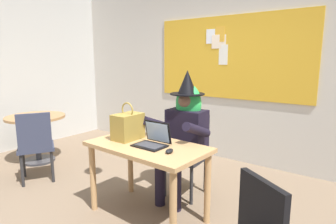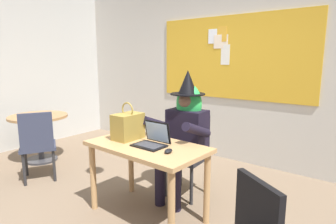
{
  "view_description": "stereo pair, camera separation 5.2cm",
  "coord_description": "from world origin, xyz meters",
  "px_view_note": "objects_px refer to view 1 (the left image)",
  "views": [
    {
      "loc": [
        1.83,
        -1.83,
        1.53
      ],
      "look_at": [
        0.13,
        0.43,
        1.0
      ],
      "focal_mm": 30.52,
      "sensor_mm": 36.0,
      "label": 1
    },
    {
      "loc": [
        1.88,
        -1.8,
        1.53
      ],
      "look_at": [
        0.13,
        0.43,
        1.0
      ],
      "focal_mm": 30.52,
      "sensor_mm": 36.0,
      "label": 2
    }
  ],
  "objects_px": {
    "laptop": "(153,140)",
    "computer_mouse": "(169,151)",
    "chair_at_desk": "(189,149)",
    "side_table_round": "(36,128)",
    "person_costumed": "(184,128)",
    "handbag": "(128,126)",
    "desk_main": "(147,156)",
    "chair_spare_by_window": "(36,143)"
  },
  "relations": [
    {
      "from": "laptop",
      "to": "computer_mouse",
      "type": "bearing_deg",
      "value": -17.02
    },
    {
      "from": "chair_at_desk",
      "to": "side_table_round",
      "type": "bearing_deg",
      "value": -81.72
    },
    {
      "from": "person_costumed",
      "to": "handbag",
      "type": "relative_size",
      "value": 3.74
    },
    {
      "from": "desk_main",
      "to": "side_table_round",
      "type": "bearing_deg",
      "value": 176.07
    },
    {
      "from": "handbag",
      "to": "chair_at_desk",
      "type": "bearing_deg",
      "value": 63.91
    },
    {
      "from": "handbag",
      "to": "desk_main",
      "type": "bearing_deg",
      "value": -6.17
    },
    {
      "from": "desk_main",
      "to": "computer_mouse",
      "type": "xyz_separation_m",
      "value": [
        0.31,
        -0.07,
        0.13
      ]
    },
    {
      "from": "desk_main",
      "to": "handbag",
      "type": "relative_size",
      "value": 3.1
    },
    {
      "from": "chair_at_desk",
      "to": "laptop",
      "type": "height_order",
      "value": "laptop"
    },
    {
      "from": "person_costumed",
      "to": "computer_mouse",
      "type": "bearing_deg",
      "value": 20.03
    },
    {
      "from": "chair_at_desk",
      "to": "handbag",
      "type": "bearing_deg",
      "value": -30.26
    },
    {
      "from": "chair_at_desk",
      "to": "laptop",
      "type": "bearing_deg",
      "value": -2.38
    },
    {
      "from": "handbag",
      "to": "person_costumed",
      "type": "bearing_deg",
      "value": 58.15
    },
    {
      "from": "desk_main",
      "to": "chair_at_desk",
      "type": "relative_size",
      "value": 1.29
    },
    {
      "from": "chair_at_desk",
      "to": "computer_mouse",
      "type": "xyz_separation_m",
      "value": [
        0.28,
        -0.75,
        0.23
      ]
    },
    {
      "from": "handbag",
      "to": "chair_spare_by_window",
      "type": "height_order",
      "value": "handbag"
    },
    {
      "from": "side_table_round",
      "to": "computer_mouse",
      "type": "bearing_deg",
      "value": -4.9
    },
    {
      "from": "chair_at_desk",
      "to": "desk_main",
      "type": "bearing_deg",
      "value": -7.09
    },
    {
      "from": "handbag",
      "to": "side_table_round",
      "type": "xyz_separation_m",
      "value": [
        -2.04,
        0.13,
        -0.34
      ]
    },
    {
      "from": "handbag",
      "to": "chair_spare_by_window",
      "type": "xyz_separation_m",
      "value": [
        -1.35,
        -0.26,
        -0.36
      ]
    },
    {
      "from": "person_costumed",
      "to": "computer_mouse",
      "type": "xyz_separation_m",
      "value": [
        0.27,
        -0.62,
        -0.05
      ]
    },
    {
      "from": "chair_spare_by_window",
      "to": "person_costumed",
      "type": "bearing_deg",
      "value": -125.41
    },
    {
      "from": "desk_main",
      "to": "chair_at_desk",
      "type": "distance_m",
      "value": 0.69
    },
    {
      "from": "chair_at_desk",
      "to": "person_costumed",
      "type": "height_order",
      "value": "person_costumed"
    },
    {
      "from": "computer_mouse",
      "to": "handbag",
      "type": "xyz_separation_m",
      "value": [
        -0.59,
        0.1,
        0.12
      ]
    },
    {
      "from": "person_costumed",
      "to": "chair_spare_by_window",
      "type": "height_order",
      "value": "person_costumed"
    },
    {
      "from": "chair_at_desk",
      "to": "person_costumed",
      "type": "distance_m",
      "value": 0.3
    },
    {
      "from": "person_costumed",
      "to": "side_table_round",
      "type": "xyz_separation_m",
      "value": [
        -2.37,
        -0.4,
        -0.27
      ]
    },
    {
      "from": "chair_at_desk",
      "to": "side_table_round",
      "type": "distance_m",
      "value": 2.42
    },
    {
      "from": "chair_spare_by_window",
      "to": "chair_at_desk",
      "type": "bearing_deg",
      "value": -121.94
    },
    {
      "from": "desk_main",
      "to": "laptop",
      "type": "xyz_separation_m",
      "value": [
        0.06,
        0.01,
        0.16
      ]
    },
    {
      "from": "computer_mouse",
      "to": "handbag",
      "type": "bearing_deg",
      "value": 155.71
    },
    {
      "from": "desk_main",
      "to": "computer_mouse",
      "type": "relative_size",
      "value": 11.28
    },
    {
      "from": "desk_main",
      "to": "side_table_round",
      "type": "height_order",
      "value": "desk_main"
    },
    {
      "from": "desk_main",
      "to": "side_table_round",
      "type": "distance_m",
      "value": 2.33
    },
    {
      "from": "person_costumed",
      "to": "laptop",
      "type": "xyz_separation_m",
      "value": [
        0.01,
        -0.54,
        -0.01
      ]
    },
    {
      "from": "handbag",
      "to": "chair_spare_by_window",
      "type": "relative_size",
      "value": 0.42
    },
    {
      "from": "chair_at_desk",
      "to": "computer_mouse",
      "type": "height_order",
      "value": "chair_at_desk"
    },
    {
      "from": "desk_main",
      "to": "laptop",
      "type": "relative_size",
      "value": 3.9
    },
    {
      "from": "desk_main",
      "to": "chair_spare_by_window",
      "type": "bearing_deg",
      "value": -171.93
    },
    {
      "from": "person_costumed",
      "to": "laptop",
      "type": "bearing_deg",
      "value": -1.87
    },
    {
      "from": "chair_at_desk",
      "to": "side_table_round",
      "type": "relative_size",
      "value": 1.09
    }
  ]
}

